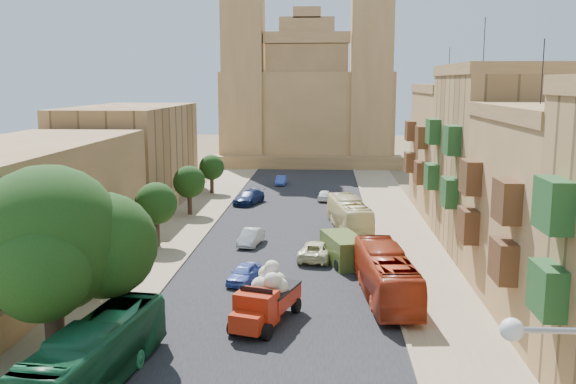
# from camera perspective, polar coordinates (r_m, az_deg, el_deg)

# --- Properties ---
(road_surface) EXTENTS (14.00, 140.00, 0.01)m
(road_surface) POSITION_cam_1_polar(r_m,az_deg,el_deg) (54.95, 0.25, -3.40)
(road_surface) COLOR black
(road_surface) RESTS_ON ground
(sidewalk_east) EXTENTS (5.00, 140.00, 0.01)m
(sidewalk_east) POSITION_cam_1_polar(r_m,az_deg,el_deg) (55.27, 10.15, -3.48)
(sidewalk_east) COLOR #907C5E
(sidewalk_east) RESTS_ON ground
(sidewalk_west) EXTENTS (5.00, 140.00, 0.01)m
(sidewalk_west) POSITION_cam_1_polar(r_m,az_deg,el_deg) (56.27, -9.47, -3.23)
(sidewalk_west) COLOR #907C5E
(sidewalk_west) RESTS_ON ground
(kerb_east) EXTENTS (0.25, 140.00, 0.12)m
(kerb_east) POSITION_cam_1_polar(r_m,az_deg,el_deg) (55.01, 7.56, -3.42)
(kerb_east) COLOR #907C5E
(kerb_east) RESTS_ON ground
(kerb_west) EXTENTS (0.25, 140.00, 0.12)m
(kerb_west) POSITION_cam_1_polar(r_m,az_deg,el_deg) (55.76, -6.96, -3.23)
(kerb_west) COLOR #907C5E
(kerb_west) RESTS_ON ground
(townhouse_b) EXTENTS (9.00, 14.00, 14.90)m
(townhouse_b) POSITION_cam_1_polar(r_m,az_deg,el_deg) (37.44, 23.67, -1.62)
(townhouse_b) COLOR #9A7445
(townhouse_b) RESTS_ON ground
(townhouse_c) EXTENTS (9.00, 14.00, 17.40)m
(townhouse_c) POSITION_cam_1_polar(r_m,az_deg,el_deg) (50.46, 18.35, 2.88)
(townhouse_c) COLOR #A47B4A
(townhouse_c) RESTS_ON ground
(townhouse_d) EXTENTS (9.00, 14.00, 15.90)m
(townhouse_d) POSITION_cam_1_polar(r_m,az_deg,el_deg) (64.09, 15.13, 3.72)
(townhouse_d) COLOR #9A7445
(townhouse_d) RESTS_ON ground
(west_wall) EXTENTS (1.00, 40.00, 1.80)m
(west_wall) POSITION_cam_1_polar(r_m,az_deg,el_deg) (47.54, -15.72, -4.76)
(west_wall) COLOR #9A7445
(west_wall) RESTS_ON ground
(west_building_low) EXTENTS (10.00, 28.00, 8.40)m
(west_building_low) POSITION_cam_1_polar(r_m,az_deg,el_deg) (47.16, -23.03, -1.18)
(west_building_low) COLOR olive
(west_building_low) RESTS_ON ground
(west_building_mid) EXTENTS (10.00, 22.00, 10.00)m
(west_building_mid) POSITION_cam_1_polar(r_m,az_deg,el_deg) (71.01, -13.79, 3.40)
(west_building_mid) COLOR #A47B4A
(west_building_mid) RESTS_ON ground
(church) EXTENTS (28.00, 22.50, 36.30)m
(church) POSITION_cam_1_polar(r_m,az_deg,el_deg) (102.13, 1.77, 8.06)
(church) COLOR #9A7445
(church) RESTS_ON ground
(ficus_tree) EXTENTS (8.91, 8.19, 8.91)m
(ficus_tree) POSITION_cam_1_polar(r_m,az_deg,el_deg) (30.96, -20.31, -4.40)
(ficus_tree) COLOR #322219
(ficus_tree) RESTS_ON ground
(street_tree_a) EXTENTS (3.20, 3.20, 4.92)m
(street_tree_a) POSITION_cam_1_polar(r_m,az_deg,el_deg) (38.83, -16.22, -4.37)
(street_tree_a) COLOR #322219
(street_tree_a) RESTS_ON ground
(street_tree_b) EXTENTS (3.24, 3.24, 4.98)m
(street_tree_b) POSITION_cam_1_polar(r_m,az_deg,el_deg) (50.02, -11.65, -1.03)
(street_tree_b) COLOR #322219
(street_tree_b) RESTS_ON ground
(street_tree_c) EXTENTS (3.06, 3.06, 4.71)m
(street_tree_c) POSITION_cam_1_polar(r_m,az_deg,el_deg) (61.54, -8.77, 0.88)
(street_tree_c) COLOR #322219
(street_tree_c) RESTS_ON ground
(street_tree_d) EXTENTS (2.86, 2.86, 4.40)m
(street_tree_d) POSITION_cam_1_polar(r_m,az_deg,el_deg) (73.23, -6.81, 2.17)
(street_tree_d) COLOR #322219
(street_tree_d) RESTS_ON ground
(red_truck) EXTENTS (3.59, 5.79, 3.20)m
(red_truck) POSITION_cam_1_polar(r_m,az_deg,el_deg) (33.90, -1.98, -9.37)
(red_truck) COLOR #B1240D
(red_truck) RESTS_ON ground
(olive_pickup) EXTENTS (3.38, 5.20, 1.98)m
(olive_pickup) POSITION_cam_1_polar(r_m,az_deg,el_deg) (44.96, 4.96, -5.16)
(olive_pickup) COLOR #465A22
(olive_pickup) RESTS_ON ground
(bus_green_north) EXTENTS (3.56, 10.13, 2.76)m
(bus_green_north) POSITION_cam_1_polar(r_m,az_deg,el_deg) (28.46, -16.77, -13.70)
(bus_green_north) COLOR #175834
(bus_green_north) RESTS_ON ground
(bus_red_east) EXTENTS (3.31, 10.47, 2.87)m
(bus_red_east) POSITION_cam_1_polar(r_m,az_deg,el_deg) (38.05, 8.69, -7.28)
(bus_red_east) COLOR #AF3619
(bus_red_east) RESTS_ON ground
(bus_cream_east) EXTENTS (3.77, 9.91, 2.69)m
(bus_cream_east) POSITION_cam_1_polar(r_m,az_deg,el_deg) (55.06, 5.46, -1.99)
(bus_cream_east) COLOR beige
(bus_cream_east) RESTS_ON ground
(car_blue_a) EXTENTS (2.23, 3.76, 1.20)m
(car_blue_a) POSITION_cam_1_polar(r_m,az_deg,el_deg) (40.86, -3.91, -7.22)
(car_blue_a) COLOR #5470CE
(car_blue_a) RESTS_ON ground
(car_white_a) EXTENTS (1.92, 3.94, 1.24)m
(car_white_a) POSITION_cam_1_polar(r_m,az_deg,el_deg) (49.97, -3.32, -4.03)
(car_white_a) COLOR silver
(car_white_a) RESTS_ON ground
(car_cream) EXTENTS (2.87, 4.99, 1.31)m
(car_cream) POSITION_cam_1_polar(r_m,az_deg,el_deg) (46.03, 2.58, -5.18)
(car_cream) COLOR beige
(car_cream) RESTS_ON ground
(car_dkblue) EXTENTS (3.36, 5.21, 1.40)m
(car_dkblue) POSITION_cam_1_polar(r_m,az_deg,el_deg) (66.67, -3.49, -0.47)
(car_dkblue) COLOR #12214E
(car_dkblue) RESTS_ON ground
(car_white_b) EXTENTS (1.62, 3.46, 1.14)m
(car_white_b) POSITION_cam_1_polar(r_m,az_deg,el_deg) (68.64, 3.28, -0.28)
(car_white_b) COLOR white
(car_white_b) RESTS_ON ground
(car_blue_b) EXTENTS (1.30, 3.37, 1.09)m
(car_blue_b) POSITION_cam_1_polar(r_m,az_deg,el_deg) (79.02, -0.62, 1.04)
(car_blue_b) COLOR blue
(car_blue_b) RESTS_ON ground
(pedestrian_a) EXTENTS (0.74, 0.53, 1.92)m
(pedestrian_a) POSITION_cam_1_polar(r_m,az_deg,el_deg) (37.98, 10.24, -8.11)
(pedestrian_a) COLOR #242027
(pedestrian_a) RESTS_ON ground
(pedestrian_c) EXTENTS (0.67, 0.94, 1.48)m
(pedestrian_c) POSITION_cam_1_polar(r_m,az_deg,el_deg) (36.90, 10.45, -9.02)
(pedestrian_c) COLOR #2E2E30
(pedestrian_c) RESTS_ON ground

